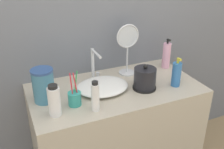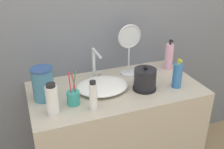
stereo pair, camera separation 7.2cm
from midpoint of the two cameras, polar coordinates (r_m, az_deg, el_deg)
The scene contains 12 objects.
wall_back at distance 1.83m, azimuth -1.61°, elevation 15.50°, with size 6.00×0.04×2.60m.
vanity_counter at distance 1.95m, azimuth 1.86°, elevation -13.28°, with size 1.12×0.59×0.80m.
sink_basin at distance 1.69m, azimuth -0.88°, elevation -2.53°, with size 0.34×0.28×0.05m.
faucet at distance 1.78m, azimuth -2.48°, elevation 2.65°, with size 0.06×0.16×0.22m.
electric_kettle at distance 1.69m, azimuth 8.39°, elevation -1.21°, with size 0.15×0.15×0.17m.
toothbrush_cup at distance 1.54m, azimuth -7.09°, elevation -4.93°, with size 0.08×0.08×0.22m.
lotion_bottle at distance 2.01m, azimuth 13.32°, elevation 3.86°, with size 0.06×0.06×0.23m.
shampoo_bottle at distance 1.45m, azimuth -2.70°, elevation -4.76°, with size 0.05×0.05×0.18m.
mouthwash_bottle at distance 1.45m, azimuth -11.50°, elevation -5.35°, with size 0.07×0.07×0.19m.
hand_cream_bottle at distance 1.75m, azimuth 15.18°, elevation -0.23°, with size 0.06×0.06×0.20m.
vanity_mirror at distance 1.84m, azimuth 4.89°, elevation 6.08°, with size 0.17×0.12×0.37m.
water_pitcher at distance 1.59m, azimuth -13.53°, elevation -2.00°, with size 0.13×0.13×0.20m.
Camera 2 is at (-0.56, -1.11, 1.63)m, focal length 42.00 mm.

